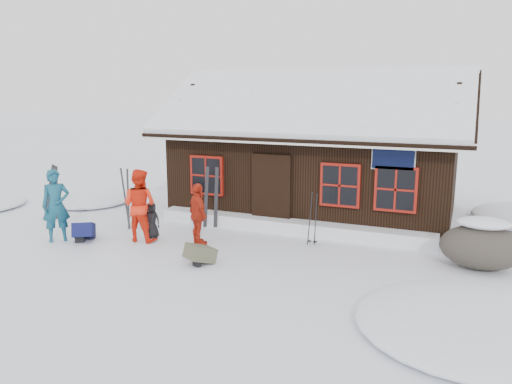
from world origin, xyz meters
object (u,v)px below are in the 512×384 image
Objects in this scene: ski_pair_left at (53,193)px; ski_poles at (313,219)px; skier_crouched at (152,220)px; boulder at (482,246)px; backpack_blue at (84,234)px; skier_orange_right at (198,214)px; backpack_olive at (200,257)px; skier_teal at (56,206)px; skier_orange_left at (140,205)px.

ski_pair_left is 7.77m from ski_poles.
boulder is at bearing -2.97° from skier_crouched.
ski_pair_left is at bearing 116.79° from backpack_blue.
skier_orange_right is 2.82m from ski_poles.
ski_pair_left is (-5.15, 0.49, 0.03)m from skier_orange_right.
ski_poles reaches higher than backpack_olive.
skier_crouched reaches higher than backpack_blue.
skier_teal reaches higher than ski_pair_left.
skier_teal is 1.19× the size of skier_orange_right.
boulder reaches higher than backpack_olive.
ski_pair_left reaches higher than backpack_olive.
boulder is 9.41m from backpack_blue.
backpack_olive is (4.17, -0.11, -0.76)m from skier_teal.
ski_pair_left is at bearing 163.84° from skier_crouched.
ski_pair_left is at bearing -14.75° from skier_orange_left.
backpack_blue is (2.30, -1.33, -0.63)m from ski_pair_left.
skier_teal reaches higher than skier_orange_right.
ski_poles is (6.03, 2.21, -0.28)m from skier_teal.
ski_pair_left is at bearing -175.50° from ski_poles.
skier_crouched is 7.83m from boulder.
skier_orange_right is at bearing -172.91° from skier_orange_left.
ski_poles is (-3.80, 0.22, 0.13)m from boulder.
skier_teal is at bearing -41.46° from ski_pair_left.
skier_teal is at bearing 20.80° from skier_orange_left.
skier_orange_left is at bearing -10.01° from backpack_blue.
skier_teal is 1.00× the size of skier_orange_left.
skier_orange_right is 2.58× the size of backpack_olive.
skier_orange_right is 0.91× the size of ski_pair_left.
skier_orange_right is at bearing -172.13° from boulder.
skier_orange_left is 1.62m from backpack_blue.
backpack_blue is at bearing 54.75° from skier_orange_right.
skier_orange_right is 1.42m from skier_crouched.
skier_orange_left reaches higher than ski_poles.
skier_crouched is at bearing -2.45° from backpack_blue.
backpack_blue is at bearing -158.52° from backpack_olive.
ski_poles reaches higher than boulder.
boulder is 2.86× the size of backpack_olive.
ski_poles is at bearing -164.54° from skier_orange_left.
skier_orange_left is 0.56m from skier_crouched.
skier_orange_right is 3.03m from backpack_blue.
ski_pair_left is at bearing 32.95° from skier_orange_right.
skier_crouched is (0.13, 0.30, -0.45)m from skier_orange_left.
backpack_blue reaches higher than backpack_olive.
ski_poles is (7.74, 0.61, -0.17)m from ski_pair_left.
boulder is at bearing 48.08° from backpack_olive.
skier_orange_left is 2.57m from backpack_olive.
ski_poles is at bearing -25.72° from skier_teal.
backpack_olive is at bearing -159.57° from boulder.
skier_orange_right reaches higher than ski_poles.
boulder is 2.62× the size of backpack_blue.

